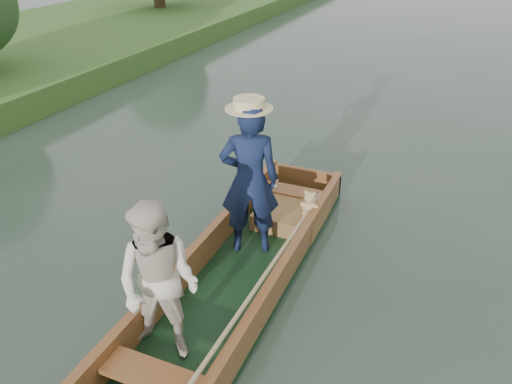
% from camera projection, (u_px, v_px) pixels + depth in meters
% --- Properties ---
extents(ground, '(120.00, 120.00, 0.00)m').
position_uv_depth(ground, '(235.00, 289.00, 5.63)').
color(ground, '#283D30').
rests_on(ground, ground).
extents(punt, '(1.16, 5.00, 1.98)m').
position_uv_depth(punt, '(225.00, 245.00, 5.30)').
color(punt, '#133318').
rests_on(punt, ground).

